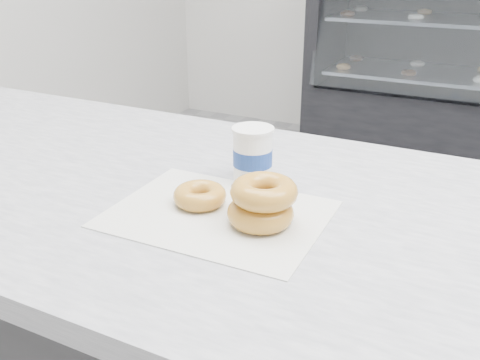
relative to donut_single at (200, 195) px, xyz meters
The scene contains 4 objects.
wax_paper 0.05m from the donut_single, 21.42° to the right, with size 0.34×0.26×0.00m, color silver.
donut_single is the anchor object (origin of this frame).
donut_stack 0.12m from the donut_single, ahead, with size 0.12×0.12×0.07m.
coffee_cup 0.14m from the donut_single, 75.49° to the left, with size 0.09×0.09×0.10m.
Camera 1 is at (-0.08, -1.34, 1.30)m, focal length 40.00 mm.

